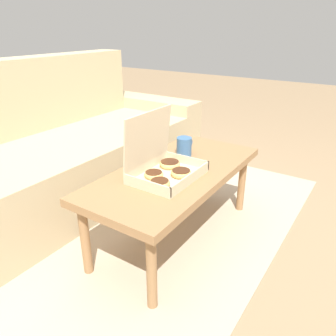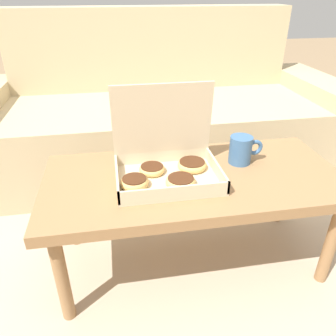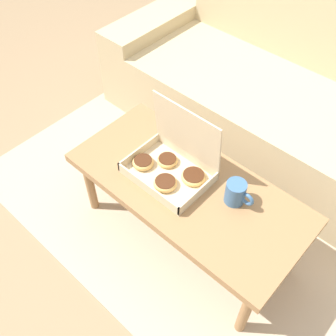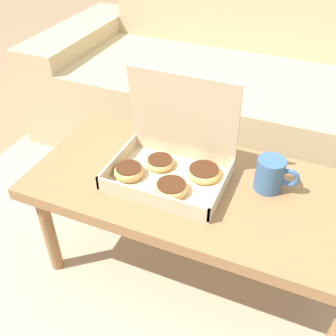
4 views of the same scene
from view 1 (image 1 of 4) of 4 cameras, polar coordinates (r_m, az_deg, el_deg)
ground_plane at (r=1.95m, az=-1.24°, el=-10.97°), size 12.00×12.00×0.00m
area_rug at (r=2.10m, az=-8.04°, el=-8.18°), size 2.35×1.85×0.01m
couch at (r=2.33m, az=-18.34°, el=2.18°), size 2.23×0.85×0.91m
coffee_table at (r=1.71m, az=1.32°, el=-1.66°), size 1.08×0.50×0.42m
pastry_box at (r=1.60m, az=-0.80°, el=0.38°), size 0.36×0.27×0.32m
coffee_mug at (r=1.87m, az=2.89°, el=3.78°), size 0.13×0.09×0.11m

